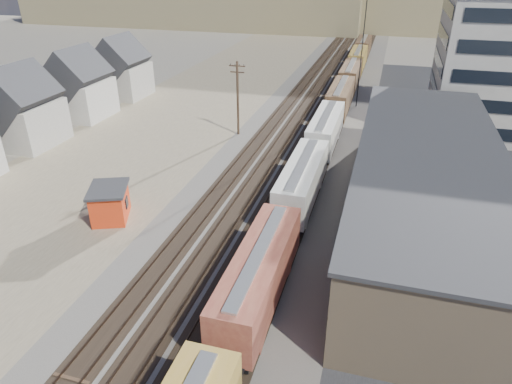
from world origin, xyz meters
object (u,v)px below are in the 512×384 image
(maintenance_shed, at_px, (110,203))
(parked_car_blue, at_px, (506,116))
(freight_train, at_px, (334,112))
(utility_pole_north, at_px, (238,97))

(maintenance_shed, distance_m, parked_car_blue, 58.24)
(freight_train, height_order, parked_car_blue, freight_train)
(utility_pole_north, bearing_deg, maintenance_shed, -100.04)
(freight_train, relative_size, utility_pole_north, 11.97)
(parked_car_blue, bearing_deg, utility_pole_north, 139.63)
(utility_pole_north, distance_m, maintenance_shed, 25.56)
(maintenance_shed, relative_size, parked_car_blue, 0.94)
(parked_car_blue, bearing_deg, freight_train, 140.26)
(parked_car_blue, bearing_deg, maintenance_shed, 160.68)
(utility_pole_north, bearing_deg, freight_train, 22.93)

